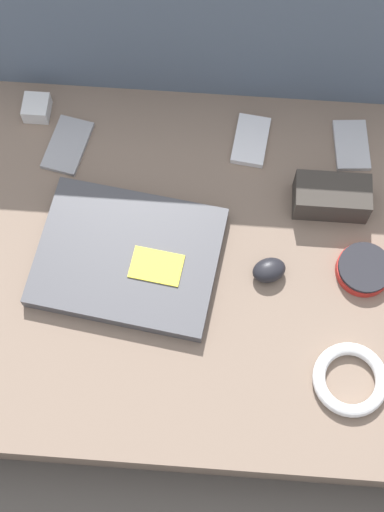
% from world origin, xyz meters
% --- Properties ---
extents(ground_plane, '(8.00, 8.00, 0.00)m').
position_xyz_m(ground_plane, '(0.00, 0.00, 0.00)').
color(ground_plane, '#4C4742').
extents(couch_seat, '(0.93, 0.71, 0.11)m').
position_xyz_m(couch_seat, '(0.00, 0.00, 0.05)').
color(couch_seat, '#7A6656').
rests_on(couch_seat, ground_plane).
extents(couch_backrest, '(0.93, 0.20, 0.43)m').
position_xyz_m(couch_backrest, '(0.00, 0.46, 0.22)').
color(couch_backrest, slate).
rests_on(couch_backrest, ground_plane).
extents(laptop, '(0.35, 0.29, 0.03)m').
position_xyz_m(laptop, '(-0.11, -0.01, 0.12)').
color(laptop, '#47474C').
rests_on(laptop, couch_seat).
extents(computer_mouse, '(0.07, 0.06, 0.03)m').
position_xyz_m(computer_mouse, '(0.14, -0.02, 0.12)').
color(computer_mouse, black).
rests_on(computer_mouse, couch_seat).
extents(speaker_puck, '(0.10, 0.10, 0.02)m').
position_xyz_m(speaker_puck, '(0.30, 0.00, 0.12)').
color(speaker_puck, red).
rests_on(speaker_puck, couch_seat).
extents(phone_silver, '(0.09, 0.13, 0.01)m').
position_xyz_m(phone_silver, '(-0.25, 0.22, 0.11)').
color(phone_silver, '#99999E').
rests_on(phone_silver, couch_seat).
extents(phone_black, '(0.07, 0.11, 0.01)m').
position_xyz_m(phone_black, '(0.29, 0.26, 0.11)').
color(phone_black, '#B7B7BC').
rests_on(phone_black, couch_seat).
extents(phone_small, '(0.07, 0.11, 0.01)m').
position_xyz_m(phone_small, '(0.09, 0.25, 0.11)').
color(phone_small, silver).
rests_on(phone_small, couch_seat).
extents(camera_pouch, '(0.14, 0.07, 0.06)m').
position_xyz_m(camera_pouch, '(0.24, 0.13, 0.14)').
color(camera_pouch, '#38332D').
rests_on(camera_pouch, couch_seat).
extents(charger_brick, '(0.05, 0.05, 0.03)m').
position_xyz_m(charger_brick, '(-0.32, 0.29, 0.12)').
color(charger_brick, silver).
rests_on(charger_brick, couch_seat).
extents(cable_coil, '(0.13, 0.13, 0.02)m').
position_xyz_m(cable_coil, '(0.28, -0.20, 0.12)').
color(cable_coil, white).
rests_on(cable_coil, couch_seat).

